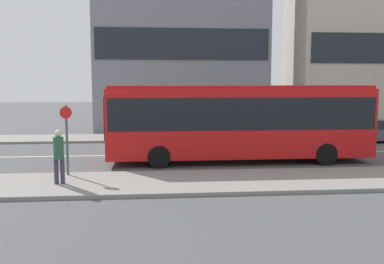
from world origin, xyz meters
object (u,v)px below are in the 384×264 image
object	(u,v)px
city_bus	(239,118)
bus_stop_sign	(67,134)
parked_car_0	(363,131)
pedestrian_near_stop	(59,153)

from	to	relation	value
city_bus	bus_stop_sign	world-z (taller)	city_bus
parked_car_0	bus_stop_sign	xyz separation A→B (m)	(-15.84, -8.53, 1.02)
city_bus	pedestrian_near_stop	size ratio (longest dim) A/B	6.30
city_bus	bus_stop_sign	xyz separation A→B (m)	(-7.03, -2.71, -0.32)
pedestrian_near_stop	bus_stop_sign	world-z (taller)	bus_stop_sign
city_bus	parked_car_0	xyz separation A→B (m)	(8.81, 5.82, -1.34)
city_bus	pedestrian_near_stop	distance (m)	8.20
parked_car_0	bus_stop_sign	world-z (taller)	bus_stop_sign
parked_car_0	city_bus	bearing A→B (deg)	-146.57
parked_car_0	bus_stop_sign	distance (m)	18.02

